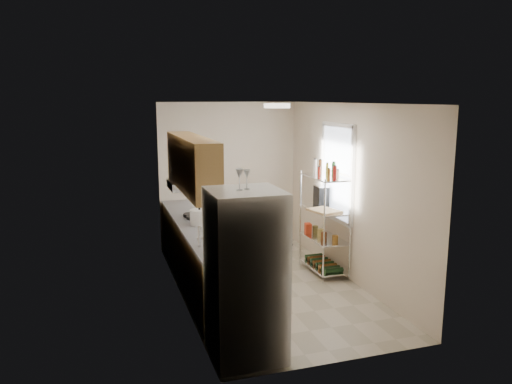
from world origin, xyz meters
The scene contains 16 objects.
room centered at (0.00, 0.00, 1.30)m, with size 2.52×4.42×2.62m.
counter_run centered at (-0.92, 0.44, 0.45)m, with size 0.63×3.51×0.90m.
upper_cabinets centered at (-1.05, 0.10, 1.81)m, with size 0.33×2.20×0.72m, color #A67A47.
range_hood centered at (-1.00, 0.90, 1.39)m, with size 0.50×0.60×0.12m, color #B7BABC.
window centered at (1.23, 0.35, 1.55)m, with size 0.06×1.00×1.46m, color white.
bakers_rack centered at (1.00, 0.30, 1.11)m, with size 0.45×0.90×1.73m.
ceiling_dome centered at (0.00, -0.30, 2.57)m, with size 0.34×0.34×0.06m, color white.
refrigerator centered at (-0.87, -1.77, 0.89)m, with size 0.73×0.73×1.77m, color silver.
wine_glass_a centered at (-0.93, -1.76, 1.88)m, with size 0.08×0.08×0.22m, color silver, non-canonical shape.
wine_glass_b centered at (-0.84, -1.73, 1.87)m, with size 0.07×0.07×0.20m, color silver, non-canonical shape.
rice_cooker centered at (-0.92, 0.35, 1.01)m, with size 0.27×0.27×0.22m, color white.
frying_pan_large centered at (-0.91, 0.72, 0.92)m, with size 0.26×0.26×0.04m, color black.
frying_pan_small centered at (-0.94, 0.87, 0.92)m, with size 0.24×0.24×0.05m, color black.
cutting_board centered at (0.91, 0.12, 1.03)m, with size 0.35×0.45×0.03m, color tan.
espresso_machine centered at (1.10, 0.63, 1.16)m, with size 0.18×0.26×0.31m, color black.
storage_bag centered at (0.88, 0.63, 0.64)m, with size 0.09×0.13×0.15m, color #B73116.
Camera 1 is at (-2.25, -6.42, 2.67)m, focal length 35.00 mm.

